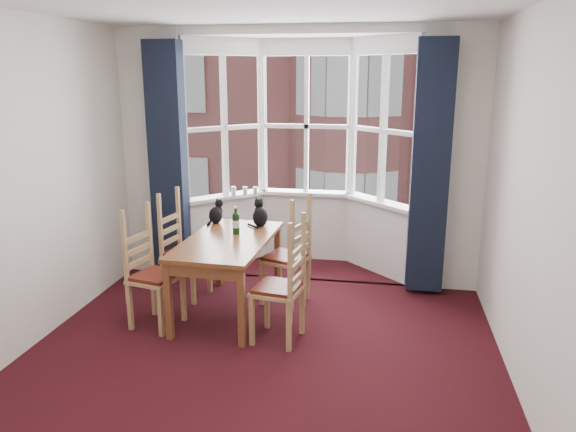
% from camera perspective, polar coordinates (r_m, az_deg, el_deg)
% --- Properties ---
extents(floor, '(4.50, 4.50, 0.00)m').
position_cam_1_polar(floor, '(4.56, -3.84, -16.19)').
color(floor, black).
rests_on(floor, ground).
extents(wall_right, '(0.00, 4.50, 4.50)m').
position_cam_1_polar(wall_right, '(4.04, 24.49, -0.02)').
color(wall_right, silver).
rests_on(wall_right, floor).
extents(wall_near, '(4.00, 0.00, 4.00)m').
position_cam_1_polar(wall_near, '(2.04, -20.04, -13.26)').
color(wall_near, silver).
rests_on(wall_near, floor).
extents(wall_back_pier_left, '(0.70, 0.12, 2.80)m').
position_cam_1_polar(wall_back_pier_left, '(6.65, -13.37, 6.13)').
color(wall_back_pier_left, silver).
rests_on(wall_back_pier_left, floor).
extents(wall_back_pier_right, '(0.70, 0.12, 2.80)m').
position_cam_1_polar(wall_back_pier_right, '(6.16, 16.30, 5.29)').
color(wall_back_pier_right, silver).
rests_on(wall_back_pier_right, floor).
extents(bay_window, '(2.76, 0.94, 2.80)m').
position_cam_1_polar(bay_window, '(6.69, 1.57, 6.55)').
color(bay_window, white).
rests_on(bay_window, floor).
extents(curtain_left, '(0.38, 0.22, 2.60)m').
position_cam_1_polar(curtain_left, '(6.41, -12.07, 5.44)').
color(curtain_left, black).
rests_on(curtain_left, floor).
extents(curtain_right, '(0.38, 0.22, 2.60)m').
position_cam_1_polar(curtain_right, '(5.97, 14.24, 4.66)').
color(curtain_right, black).
rests_on(curtain_right, floor).
extents(dining_table, '(0.83, 1.47, 0.76)m').
position_cam_1_polar(dining_table, '(5.46, -6.13, -3.23)').
color(dining_table, brown).
rests_on(dining_table, floor).
extents(chair_left_near, '(0.49, 0.50, 0.92)m').
position_cam_1_polar(chair_left_near, '(5.41, -14.09, -5.97)').
color(chair_left_near, tan).
rests_on(chair_left_near, floor).
extents(chair_left_far, '(0.47, 0.48, 0.92)m').
position_cam_1_polar(chair_left_far, '(6.02, -11.05, -3.69)').
color(chair_left_far, tan).
rests_on(chair_left_far, floor).
extents(chair_right_near, '(0.46, 0.48, 0.92)m').
position_cam_1_polar(chair_right_near, '(4.92, -0.08, -7.62)').
color(chair_right_near, tan).
rests_on(chair_right_near, floor).
extents(chair_right_far, '(0.52, 0.53, 0.92)m').
position_cam_1_polar(chair_right_far, '(5.69, 0.52, -4.49)').
color(chair_right_far, tan).
rests_on(chair_right_far, floor).
extents(cat_left, '(0.19, 0.22, 0.27)m').
position_cam_1_polar(cat_left, '(5.99, -7.31, 0.23)').
color(cat_left, black).
rests_on(cat_left, dining_table).
extents(cat_right, '(0.22, 0.25, 0.30)m').
position_cam_1_polar(cat_right, '(5.84, -2.86, 0.07)').
color(cat_right, black).
rests_on(cat_right, dining_table).
extents(wine_bottle, '(0.07, 0.07, 0.27)m').
position_cam_1_polar(wine_bottle, '(5.56, -5.31, -0.63)').
color(wine_bottle, black).
rests_on(wine_bottle, dining_table).
extents(candle_tall, '(0.06, 0.06, 0.11)m').
position_cam_1_polar(candle_tall, '(6.79, -5.57, 2.54)').
color(candle_tall, white).
rests_on(candle_tall, bay_window).
extents(candle_short, '(0.06, 0.06, 0.11)m').
position_cam_1_polar(candle_short, '(6.78, -4.39, 2.54)').
color(candle_short, white).
rests_on(candle_short, bay_window).
extents(candle_extra, '(0.05, 0.05, 0.10)m').
position_cam_1_polar(candle_extra, '(6.78, -3.34, 2.54)').
color(candle_extra, white).
rests_on(candle_extra, bay_window).
extents(street, '(80.00, 80.00, 0.00)m').
position_cam_1_polar(street, '(37.01, 8.20, 1.34)').
color(street, '#333335').
rests_on(street, ground).
extents(tenement_building, '(18.40, 7.80, 15.20)m').
position_cam_1_polar(tenement_building, '(17.85, 7.00, 12.05)').
color(tenement_building, '#A35954').
rests_on(tenement_building, street).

